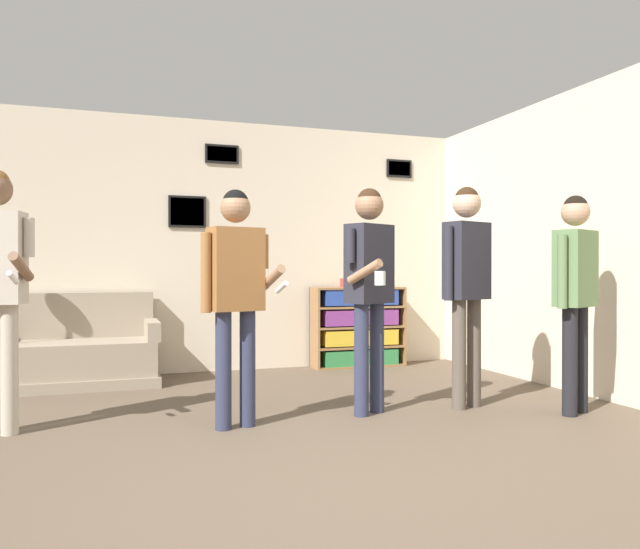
{
  "coord_description": "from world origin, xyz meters",
  "views": [
    {
      "loc": [
        -0.95,
        -2.69,
        1.08
      ],
      "look_at": [
        0.65,
        2.01,
        1.05
      ],
      "focal_mm": 35.0,
      "sensor_mm": 36.0,
      "label": 1
    }
  ],
  "objects_px": {
    "couch": "(74,354)",
    "bookshelf": "(358,327)",
    "person_player_foreground_center": "(236,282)",
    "person_watcher_holding_cup": "(370,275)",
    "drinking_cup": "(343,283)",
    "person_spectator_far_right": "(575,280)",
    "person_spectator_near_bookshelf": "(467,271)"
  },
  "relations": [
    {
      "from": "person_player_foreground_center",
      "to": "person_spectator_far_right",
      "type": "distance_m",
      "value": 2.54
    },
    {
      "from": "couch",
      "to": "bookshelf",
      "type": "height_order",
      "value": "bookshelf"
    },
    {
      "from": "person_player_foreground_center",
      "to": "person_spectator_near_bookshelf",
      "type": "bearing_deg",
      "value": 1.22
    },
    {
      "from": "couch",
      "to": "person_spectator_far_right",
      "type": "height_order",
      "value": "person_spectator_far_right"
    },
    {
      "from": "person_watcher_holding_cup",
      "to": "person_player_foreground_center",
      "type": "bearing_deg",
      "value": -175.38
    },
    {
      "from": "person_player_foreground_center",
      "to": "person_spectator_near_bookshelf",
      "type": "xyz_separation_m",
      "value": [
        1.85,
        0.04,
        0.07
      ]
    },
    {
      "from": "person_spectator_near_bookshelf",
      "to": "person_watcher_holding_cup",
      "type": "bearing_deg",
      "value": 176.87
    },
    {
      "from": "person_player_foreground_center",
      "to": "person_watcher_holding_cup",
      "type": "distance_m",
      "value": 1.04
    },
    {
      "from": "couch",
      "to": "person_spectator_near_bookshelf",
      "type": "relative_size",
      "value": 0.88
    },
    {
      "from": "person_watcher_holding_cup",
      "to": "person_spectator_near_bookshelf",
      "type": "xyz_separation_m",
      "value": [
        0.81,
        -0.04,
        0.03
      ]
    },
    {
      "from": "bookshelf",
      "to": "person_player_foreground_center",
      "type": "distance_m",
      "value": 3.0
    },
    {
      "from": "person_player_foreground_center",
      "to": "person_spectator_near_bookshelf",
      "type": "distance_m",
      "value": 1.85
    },
    {
      "from": "person_player_foreground_center",
      "to": "drinking_cup",
      "type": "height_order",
      "value": "person_player_foreground_center"
    },
    {
      "from": "person_watcher_holding_cup",
      "to": "drinking_cup",
      "type": "height_order",
      "value": "person_watcher_holding_cup"
    },
    {
      "from": "couch",
      "to": "bookshelf",
      "type": "xyz_separation_m",
      "value": [
        2.99,
        0.2,
        0.16
      ]
    },
    {
      "from": "person_watcher_holding_cup",
      "to": "person_spectator_near_bookshelf",
      "type": "relative_size",
      "value": 0.98
    },
    {
      "from": "couch",
      "to": "person_watcher_holding_cup",
      "type": "xyz_separation_m",
      "value": [
        2.17,
        -2.0,
        0.76
      ]
    },
    {
      "from": "drinking_cup",
      "to": "person_spectator_far_right",
      "type": "bearing_deg",
      "value": -72.74
    },
    {
      "from": "couch",
      "to": "person_watcher_holding_cup",
      "type": "relative_size",
      "value": 0.9
    },
    {
      "from": "person_player_foreground_center",
      "to": "person_watcher_holding_cup",
      "type": "xyz_separation_m",
      "value": [
        1.04,
        0.08,
        0.05
      ]
    },
    {
      "from": "couch",
      "to": "drinking_cup",
      "type": "bearing_deg",
      "value": 4.06
    },
    {
      "from": "couch",
      "to": "person_player_foreground_center",
      "type": "relative_size",
      "value": 0.94
    },
    {
      "from": "person_spectator_near_bookshelf",
      "to": "person_spectator_far_right",
      "type": "xyz_separation_m",
      "value": [
        0.66,
        -0.45,
        -0.07
      ]
    },
    {
      "from": "person_watcher_holding_cup",
      "to": "couch",
      "type": "bearing_deg",
      "value": 137.27
    },
    {
      "from": "person_player_foreground_center",
      "to": "person_spectator_far_right",
      "type": "xyz_separation_m",
      "value": [
        2.51,
        -0.41,
        0.01
      ]
    },
    {
      "from": "couch",
      "to": "person_spectator_far_right",
      "type": "xyz_separation_m",
      "value": [
        3.64,
        -2.5,
        0.72
      ]
    },
    {
      "from": "couch",
      "to": "drinking_cup",
      "type": "xyz_separation_m",
      "value": [
        2.8,
        0.2,
        0.66
      ]
    },
    {
      "from": "couch",
      "to": "person_player_foreground_center",
      "type": "height_order",
      "value": "person_player_foreground_center"
    },
    {
      "from": "person_watcher_holding_cup",
      "to": "person_spectator_near_bookshelf",
      "type": "height_order",
      "value": "person_spectator_near_bookshelf"
    },
    {
      "from": "person_player_foreground_center",
      "to": "bookshelf",
      "type": "bearing_deg",
      "value": 51.03
    },
    {
      "from": "person_spectator_near_bookshelf",
      "to": "person_spectator_far_right",
      "type": "bearing_deg",
      "value": -34.62
    },
    {
      "from": "bookshelf",
      "to": "drinking_cup",
      "type": "bearing_deg",
      "value": -179.85
    }
  ]
}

